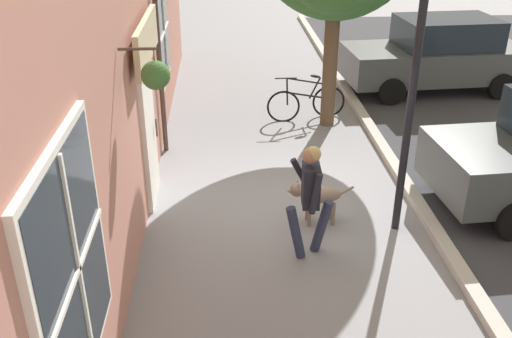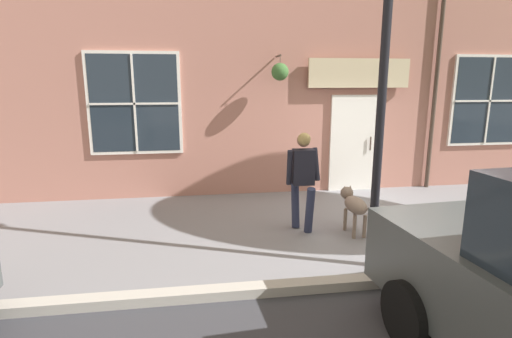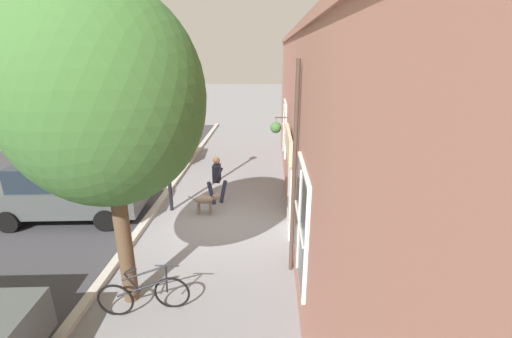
# 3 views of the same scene
# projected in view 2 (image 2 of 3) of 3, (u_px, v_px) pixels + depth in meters

# --- Properties ---
(ground_plane) EXTENTS (90.00, 90.00, 0.00)m
(ground_plane) POSITION_uv_depth(u_px,v_px,m) (379.00, 223.00, 6.84)
(ground_plane) COLOR gray
(storefront_facade) EXTENTS (0.95, 18.00, 5.32)m
(storefront_facade) POSITION_uv_depth(u_px,v_px,m) (338.00, 68.00, 8.53)
(storefront_facade) COLOR #B27566
(storefront_facade) RESTS_ON ground_plane
(pedestrian_walking) EXTENTS (0.66, 0.56, 1.61)m
(pedestrian_walking) POSITION_uv_depth(u_px,v_px,m) (303.00, 173.00, 6.35)
(pedestrian_walking) COLOR #282D47
(pedestrian_walking) RESTS_ON ground_plane
(dog_on_leash) EXTENTS (1.01, 0.30, 0.71)m
(dog_on_leash) POSITION_uv_depth(u_px,v_px,m) (354.00, 204.00, 6.34)
(dog_on_leash) COLOR #7F6B5B
(dog_on_leash) RESTS_ON ground_plane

